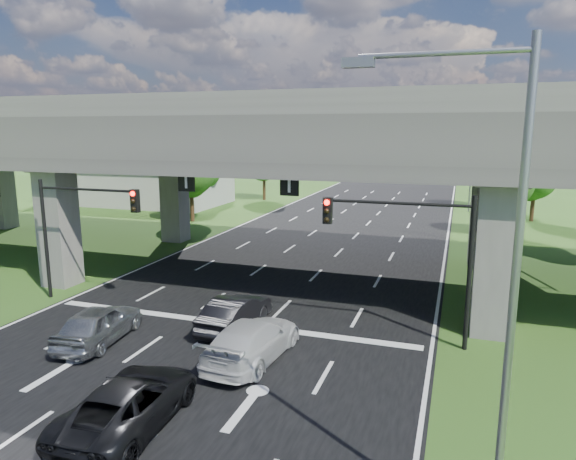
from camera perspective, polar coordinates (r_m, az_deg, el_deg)
The scene contains 19 objects.
ground at distance 20.27m, azimuth -11.41°, elevation -13.56°, with size 160.00×160.00×0.00m, color #2F4E19.
road at distance 28.77m, azimuth -1.44°, elevation -5.82°, with size 18.00×120.00×0.03m, color black.
overpass at distance 29.42m, azimuth -0.17°, elevation 10.19°, with size 80.00×15.00×10.00m.
warehouse at distance 62.31m, azimuth -16.31°, elevation 4.75°, with size 20.00×10.00×4.00m, color #9E9E99.
signal_right at distance 20.31m, azimuth 13.60°, elevation -1.14°, with size 5.76×0.54×6.00m.
signal_left at distance 26.60m, azimuth -22.24°, elevation 1.19°, with size 5.76×0.54×6.00m.
streetlight_near at distance 10.21m, azimuth 21.75°, elevation -4.05°, with size 3.38×0.25×10.00m.
streetlight_far at distance 39.96m, azimuth 19.58°, elevation 6.81°, with size 3.38×0.25×10.00m.
streetlight_beyond at distance 55.93m, azimuth 19.37°, elevation 7.86°, with size 3.38×0.25×10.00m.
tree_left_near at distance 48.09m, azimuth -10.71°, elevation 6.64°, with size 4.50×4.50×7.80m.
tree_left_mid at distance 56.57m, azimuth -9.40°, elevation 6.66°, with size 3.91×3.90×6.76m.
tree_left_far at distance 62.13m, azimuth -2.65°, elevation 8.07°, with size 4.80×4.80×8.32m.
tree_right_near at distance 44.19m, azimuth 23.24°, elevation 5.14°, with size 4.20×4.20×7.28m.
tree_right_mid at distance 52.46m, azimuth 25.82°, elevation 5.38°, with size 3.91×3.90×6.76m.
tree_right_far at distance 60.04m, azimuth 21.14°, elevation 6.93°, with size 4.50×4.50×7.80m.
car_silver at distance 22.02m, azimuth -20.28°, elevation -9.78°, with size 1.80×4.48×1.53m, color #9FA2A6.
car_dark at distance 22.12m, azimuth -5.87°, elevation -9.14°, with size 1.52×4.37×1.44m, color black.
car_white at distance 19.31m, azimuth -3.99°, elevation -12.11°, with size 2.11×5.19×1.51m, color #BDBDBD.
car_trailing at distance 16.03m, azimuth -17.22°, elevation -17.89°, with size 2.36×5.13×1.42m, color black.
Camera 1 is at (9.42, -15.87, 8.37)m, focal length 32.00 mm.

